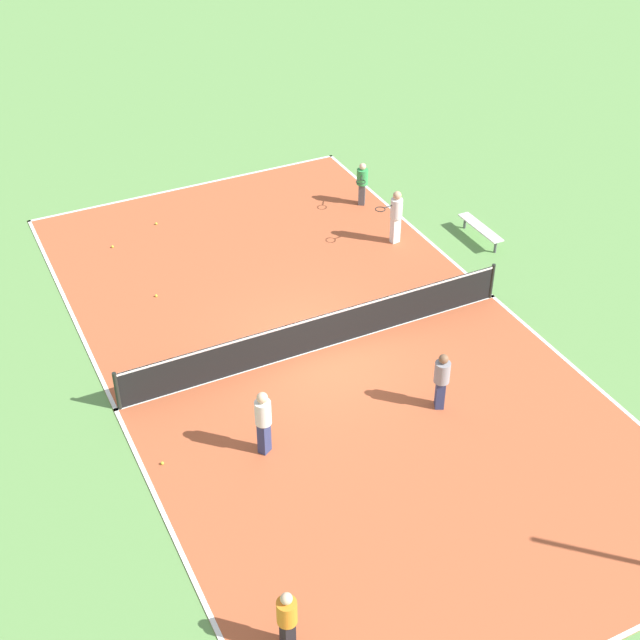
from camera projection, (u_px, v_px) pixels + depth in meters
name	position (u px, v px, depth m)	size (l,w,h in m)	color
ground_plane	(320.00, 349.00, 22.49)	(80.00, 80.00, 0.00)	#60934C
court_surface	(320.00, 349.00, 22.48)	(10.65, 19.76, 0.02)	#B75633
tennis_net	(320.00, 331.00, 22.16)	(10.45, 0.10, 1.05)	black
bench	(480.00, 229.00, 26.62)	(0.36, 1.90, 0.45)	silver
player_center_orange	(287.00, 618.00, 15.10)	(0.38, 0.38, 1.42)	black
player_near_white	(396.00, 213.00, 26.15)	(0.97, 0.45, 1.68)	white
player_baseline_gray	(442.00, 378.00, 20.19)	(0.48, 0.48, 1.51)	navy
player_far_white	(263.00, 419.00, 18.94)	(0.50, 0.50, 1.65)	navy
player_far_green	(362.00, 181.00, 28.17)	(0.79, 0.96, 1.42)	#4C4C51
tennis_ball_midcourt	(156.00, 224.00, 27.54)	(0.07, 0.07, 0.07)	#CCE033
tennis_ball_left_sideline	(113.00, 247.00, 26.42)	(0.07, 0.07, 0.07)	#CCE033
tennis_ball_far_baseline	(156.00, 296.00, 24.32)	(0.07, 0.07, 0.07)	#CCE033
tennis_ball_near_net	(162.00, 463.00, 19.13)	(0.07, 0.07, 0.07)	#CCE033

